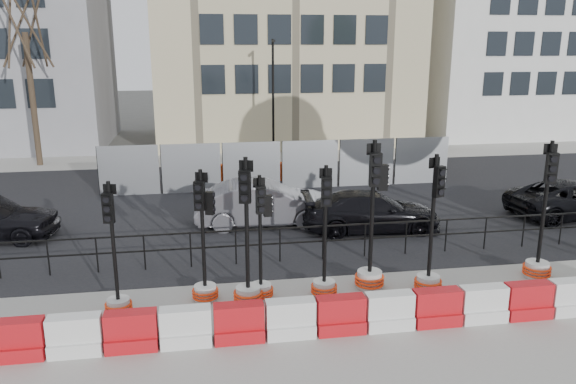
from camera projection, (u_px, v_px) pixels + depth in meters
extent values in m
plane|color=#51514C|center=(333.00, 277.00, 14.45)|extent=(120.00, 120.00, 0.00)
cube|color=gray|center=(367.00, 334.00, 11.58)|extent=(40.00, 6.00, 0.02)
cube|color=black|center=(289.00, 202.00, 21.12)|extent=(40.00, 14.00, 0.03)
cube|color=gray|center=(262.00, 156.00, 29.70)|extent=(40.00, 4.00, 0.02)
cube|color=gray|center=(0.00, 21.00, 31.46)|extent=(11.00, 9.00, 14.00)
cube|color=silver|center=(513.00, 7.00, 35.98)|extent=(12.00, 9.00, 16.00)
cylinder|color=black|center=(48.00, 258.00, 14.35)|extent=(0.04, 0.04, 1.00)
cylinder|color=black|center=(97.00, 255.00, 14.54)|extent=(0.04, 0.04, 1.00)
cylinder|color=black|center=(144.00, 253.00, 14.72)|extent=(0.04, 0.04, 1.00)
cylinder|color=black|center=(191.00, 250.00, 14.91)|extent=(0.04, 0.04, 1.00)
cylinder|color=black|center=(236.00, 248.00, 15.09)|extent=(0.04, 0.04, 1.00)
cylinder|color=black|center=(280.00, 245.00, 15.28)|extent=(0.04, 0.04, 1.00)
cylinder|color=black|center=(323.00, 243.00, 15.46)|extent=(0.04, 0.04, 1.00)
cylinder|color=black|center=(365.00, 240.00, 15.65)|extent=(0.04, 0.04, 1.00)
cylinder|color=black|center=(406.00, 238.00, 15.83)|extent=(0.04, 0.04, 1.00)
cylinder|color=black|center=(446.00, 236.00, 16.02)|extent=(0.04, 0.04, 1.00)
cylinder|color=black|center=(485.00, 234.00, 16.20)|extent=(0.04, 0.04, 1.00)
cylinder|color=black|center=(523.00, 231.00, 16.39)|extent=(0.04, 0.04, 1.00)
cylinder|color=black|center=(561.00, 229.00, 16.57)|extent=(0.04, 0.04, 1.00)
cube|color=black|center=(323.00, 226.00, 15.34)|extent=(18.00, 0.04, 0.04)
cube|color=black|center=(323.00, 241.00, 15.45)|extent=(18.00, 0.04, 0.04)
cube|color=#94989D|center=(129.00, 171.00, 21.84)|extent=(2.30, 0.05, 2.00)
cylinder|color=black|center=(98.00, 172.00, 21.67)|extent=(0.05, 0.05, 2.00)
cube|color=#94989D|center=(191.00, 169.00, 22.21)|extent=(2.30, 0.05, 2.00)
cylinder|color=black|center=(162.00, 170.00, 22.04)|extent=(0.05, 0.05, 2.00)
cube|color=#94989D|center=(252.00, 167.00, 22.58)|extent=(2.30, 0.05, 2.00)
cylinder|color=black|center=(223.00, 168.00, 22.41)|extent=(0.05, 0.05, 2.00)
cube|color=#94989D|center=(310.00, 165.00, 22.95)|extent=(2.30, 0.05, 2.00)
cylinder|color=black|center=(282.00, 166.00, 22.78)|extent=(0.05, 0.05, 2.00)
cube|color=#94989D|center=(367.00, 163.00, 23.32)|extent=(2.30, 0.05, 2.00)
cylinder|color=black|center=(340.00, 164.00, 23.15)|extent=(0.05, 0.05, 2.00)
cube|color=#94989D|center=(421.00, 161.00, 23.70)|extent=(2.30, 0.05, 2.00)
cylinder|color=black|center=(395.00, 162.00, 23.52)|extent=(0.05, 0.05, 2.00)
cube|color=#CF490D|center=(183.00, 175.00, 23.74)|extent=(1.00, 0.40, 0.80)
cube|color=#CF490D|center=(230.00, 173.00, 24.05)|extent=(1.00, 0.40, 0.80)
cube|color=#CF490D|center=(276.00, 172.00, 24.36)|extent=(1.00, 0.40, 0.80)
cube|color=#CF490D|center=(321.00, 170.00, 24.66)|extent=(1.00, 0.40, 0.80)
cube|color=#CF490D|center=(365.00, 169.00, 24.97)|extent=(1.00, 0.40, 0.80)
cube|color=#CF490D|center=(408.00, 167.00, 25.28)|extent=(1.00, 0.40, 0.80)
cylinder|color=black|center=(273.00, 101.00, 28.05)|extent=(0.12, 0.12, 6.00)
cube|color=black|center=(273.00, 41.00, 27.06)|extent=(0.12, 0.50, 0.12)
cylinder|color=#473828|center=(33.00, 101.00, 26.72)|extent=(0.28, 0.28, 6.30)
cube|color=red|center=(19.00, 351.00, 10.68)|extent=(1.00, 0.50, 0.30)
cube|color=red|center=(16.00, 332.00, 10.58)|extent=(1.00, 0.35, 0.50)
cube|color=white|center=(76.00, 347.00, 10.85)|extent=(1.00, 0.50, 0.30)
cube|color=white|center=(74.00, 328.00, 10.74)|extent=(1.00, 0.35, 0.50)
cube|color=red|center=(132.00, 342.00, 11.01)|extent=(1.00, 0.50, 0.30)
cube|color=red|center=(131.00, 324.00, 10.90)|extent=(1.00, 0.35, 0.50)
cube|color=white|center=(187.00, 338.00, 11.17)|extent=(1.00, 0.50, 0.30)
cube|color=white|center=(186.00, 320.00, 11.07)|extent=(1.00, 0.35, 0.50)
cube|color=red|center=(239.00, 334.00, 11.33)|extent=(1.00, 0.50, 0.30)
cube|color=red|center=(239.00, 316.00, 11.23)|extent=(1.00, 0.35, 0.50)
cube|color=white|center=(290.00, 330.00, 11.49)|extent=(1.00, 0.50, 0.30)
cube|color=white|center=(290.00, 312.00, 11.39)|extent=(1.00, 0.35, 0.50)
cube|color=red|center=(340.00, 326.00, 11.66)|extent=(1.00, 0.50, 0.30)
cube|color=red|center=(341.00, 308.00, 11.55)|extent=(1.00, 0.35, 0.50)
cube|color=white|center=(389.00, 322.00, 11.82)|extent=(1.00, 0.50, 0.30)
cube|color=white|center=(389.00, 304.00, 11.71)|extent=(1.00, 0.35, 0.50)
cube|color=red|center=(436.00, 318.00, 11.98)|extent=(1.00, 0.50, 0.30)
cube|color=red|center=(437.00, 301.00, 11.88)|extent=(1.00, 0.35, 0.50)
cube|color=white|center=(481.00, 314.00, 12.14)|extent=(1.00, 0.50, 0.30)
cube|color=white|center=(483.00, 297.00, 12.04)|extent=(1.00, 0.35, 0.50)
cube|color=red|center=(526.00, 311.00, 12.30)|extent=(1.00, 0.50, 0.30)
cube|color=red|center=(528.00, 294.00, 12.20)|extent=(1.00, 0.35, 0.50)
cube|color=white|center=(570.00, 307.00, 12.47)|extent=(1.00, 0.50, 0.30)
cube|color=white|center=(572.00, 291.00, 12.36)|extent=(1.00, 0.35, 0.50)
cylinder|color=silver|center=(119.00, 307.00, 12.42)|extent=(0.50, 0.50, 0.37)
torus|color=#F9390D|center=(119.00, 310.00, 12.44)|extent=(0.60, 0.60, 0.05)
torus|color=#F9390D|center=(119.00, 307.00, 12.42)|extent=(0.60, 0.60, 0.05)
torus|color=#F9390D|center=(118.00, 303.00, 12.40)|extent=(0.60, 0.60, 0.05)
cylinder|color=black|center=(113.00, 244.00, 12.04)|extent=(0.08, 0.08, 2.77)
cube|color=black|center=(108.00, 208.00, 11.72)|extent=(0.24, 0.17, 0.65)
cylinder|color=black|center=(108.00, 219.00, 11.70)|extent=(0.15, 0.08, 0.14)
cylinder|color=black|center=(107.00, 209.00, 11.65)|extent=(0.15, 0.08, 0.14)
cylinder|color=black|center=(106.00, 200.00, 11.59)|extent=(0.15, 0.08, 0.14)
cube|color=black|center=(110.00, 189.00, 11.78)|extent=(0.28, 0.09, 0.22)
cylinder|color=silver|center=(205.00, 293.00, 13.08)|extent=(0.51, 0.51, 0.38)
torus|color=#F9390D|center=(205.00, 296.00, 13.10)|extent=(0.62, 0.62, 0.05)
torus|color=#F9390D|center=(205.00, 293.00, 13.08)|extent=(0.62, 0.62, 0.05)
torus|color=#F9390D|center=(205.00, 290.00, 13.06)|extent=(0.62, 0.62, 0.05)
cylinder|color=black|center=(203.00, 231.00, 12.69)|extent=(0.09, 0.09, 2.86)
cube|color=black|center=(200.00, 196.00, 12.36)|extent=(0.26, 0.20, 0.67)
cylinder|color=black|center=(199.00, 206.00, 12.34)|extent=(0.15, 0.09, 0.14)
cylinder|color=black|center=(198.00, 197.00, 12.29)|extent=(0.15, 0.09, 0.14)
cylinder|color=black|center=(198.00, 188.00, 12.23)|extent=(0.15, 0.09, 0.14)
cube|color=black|center=(201.00, 177.00, 12.42)|extent=(0.28, 0.12, 0.23)
cube|color=black|center=(210.00, 203.00, 12.48)|extent=(0.22, 0.18, 0.52)
cylinder|color=silver|center=(248.00, 295.00, 12.91)|extent=(0.57, 0.57, 0.42)
torus|color=#F9390D|center=(248.00, 299.00, 12.93)|extent=(0.68, 0.68, 0.05)
torus|color=#F9390D|center=(248.00, 295.00, 12.91)|extent=(0.68, 0.68, 0.05)
torus|color=#F9390D|center=(248.00, 292.00, 12.89)|extent=(0.68, 0.68, 0.05)
cylinder|color=black|center=(247.00, 226.00, 12.47)|extent=(0.09, 0.09, 3.14)
cube|color=black|center=(245.00, 187.00, 12.11)|extent=(0.28, 0.21, 0.73)
cylinder|color=black|center=(244.00, 198.00, 12.09)|extent=(0.17, 0.09, 0.16)
cylinder|color=black|center=(244.00, 188.00, 12.03)|extent=(0.17, 0.09, 0.16)
cylinder|color=black|center=(244.00, 177.00, 11.97)|extent=(0.17, 0.09, 0.16)
cube|color=black|center=(246.00, 166.00, 12.18)|extent=(0.31, 0.12, 0.25)
cylinder|color=silver|center=(261.00, 291.00, 13.20)|extent=(0.49, 0.49, 0.36)
torus|color=#F9390D|center=(261.00, 294.00, 13.21)|extent=(0.59, 0.59, 0.05)
torus|color=#F9390D|center=(261.00, 291.00, 13.20)|extent=(0.59, 0.59, 0.05)
torus|color=#F9390D|center=(261.00, 288.00, 13.18)|extent=(0.59, 0.59, 0.05)
cylinder|color=black|center=(260.00, 233.00, 12.82)|extent=(0.08, 0.08, 2.72)
cube|color=black|center=(261.00, 200.00, 12.51)|extent=(0.23, 0.15, 0.63)
cylinder|color=black|center=(261.00, 209.00, 12.49)|extent=(0.14, 0.06, 0.14)
cylinder|color=black|center=(261.00, 201.00, 12.44)|extent=(0.14, 0.06, 0.14)
cylinder|color=black|center=(261.00, 192.00, 12.39)|extent=(0.14, 0.06, 0.14)
cube|color=black|center=(259.00, 182.00, 12.57)|extent=(0.27, 0.05, 0.22)
cube|color=black|center=(268.00, 206.00, 12.70)|extent=(0.19, 0.13, 0.50)
cylinder|color=silver|center=(324.00, 289.00, 13.31)|extent=(0.52, 0.52, 0.39)
torus|color=#F9390D|center=(324.00, 292.00, 13.33)|extent=(0.63, 0.63, 0.05)
torus|color=#F9390D|center=(324.00, 289.00, 13.31)|extent=(0.63, 0.63, 0.05)
torus|color=#F9390D|center=(324.00, 286.00, 13.29)|extent=(0.63, 0.63, 0.05)
cylinder|color=black|center=(325.00, 227.00, 12.91)|extent=(0.09, 0.09, 2.90)
cube|color=black|center=(326.00, 192.00, 12.57)|extent=(0.24, 0.16, 0.68)
cylinder|color=black|center=(327.00, 202.00, 12.55)|extent=(0.15, 0.06, 0.14)
cylinder|color=black|center=(327.00, 193.00, 12.50)|extent=(0.15, 0.06, 0.14)
cylinder|color=black|center=(327.00, 183.00, 12.44)|extent=(0.15, 0.06, 0.14)
cube|color=black|center=(326.00, 173.00, 12.64)|extent=(0.29, 0.06, 0.23)
cylinder|color=silver|center=(369.00, 280.00, 13.74)|extent=(0.60, 0.60, 0.45)
torus|color=#F9390D|center=(369.00, 283.00, 13.76)|extent=(0.73, 0.73, 0.06)
torus|color=#F9390D|center=(369.00, 280.00, 13.74)|extent=(0.73, 0.73, 0.06)
torus|color=#F9390D|center=(369.00, 276.00, 13.71)|extent=(0.73, 0.73, 0.06)
cylinder|color=black|center=(372.00, 210.00, 13.27)|extent=(0.10, 0.10, 3.35)
cube|color=black|center=(375.00, 170.00, 12.89)|extent=(0.27, 0.16, 0.78)
cylinder|color=black|center=(376.00, 181.00, 12.86)|extent=(0.17, 0.06, 0.17)
cylinder|color=black|center=(377.00, 171.00, 12.80)|extent=(0.17, 0.06, 0.17)
cylinder|color=black|center=(377.00, 160.00, 12.74)|extent=(0.17, 0.06, 0.17)
cube|color=black|center=(374.00, 149.00, 12.96)|extent=(0.34, 0.04, 0.27)
cube|color=black|center=(383.00, 177.00, 13.10)|extent=(0.23, 0.15, 0.61)
cylinder|color=silver|center=(428.00, 283.00, 13.56)|extent=(0.55, 0.55, 0.41)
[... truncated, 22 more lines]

